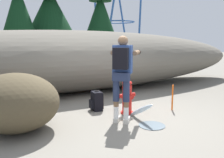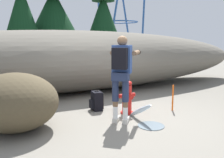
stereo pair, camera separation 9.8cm
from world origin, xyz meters
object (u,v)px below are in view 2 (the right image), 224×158
survey_stake (173,98)px  spare_backpack (97,101)px  boulder_large (21,94)px  boulder_outlier (8,111)px  fire_hydrant (127,97)px  boulder_mid (15,102)px  utility_worker (122,68)px

survey_stake → spare_backpack: bearing=152.5°
spare_backpack → survey_stake: survey_stake is taller
spare_backpack → boulder_large: 1.85m
boulder_outlier → survey_stake: survey_stake is taller
spare_backpack → boulder_outlier: 1.90m
fire_hydrant → boulder_large: 2.57m
boulder_mid → survey_stake: bearing=-5.0°
boulder_mid → boulder_outlier: (-0.09, 0.77, -0.36)m
fire_hydrant → survey_stake: fire_hydrant is taller
fire_hydrant → boulder_mid: 2.30m
fire_hydrant → boulder_mid: bearing=179.4°
boulder_large → survey_stake: bearing=-30.3°
utility_worker → spare_backpack: bearing=49.5°
boulder_outlier → spare_backpack: bearing=-7.4°
boulder_large → boulder_mid: (-0.25, -1.52, 0.18)m
fire_hydrant → utility_worker: (-0.37, -0.41, 0.72)m
utility_worker → spare_backpack: 1.30m
spare_backpack → boulder_mid: bearing=21.3°
boulder_mid → survey_stake: 3.38m
boulder_mid → survey_stake: (3.36, -0.30, -0.22)m
boulder_large → utility_worker: bearing=-49.3°
boulder_large → boulder_mid: boulder_mid is taller
utility_worker → boulder_outlier: (-2.02, 1.20, -0.92)m
boulder_mid → survey_stake: boulder_mid is taller
spare_backpack → boulder_outlier: bearing=-2.3°
fire_hydrant → spare_backpack: fire_hydrant is taller
fire_hydrant → utility_worker: size_ratio=0.46×
fire_hydrant → boulder_mid: boulder_mid is taller
utility_worker → boulder_large: utility_worker is taller
boulder_mid → boulder_outlier: bearing=96.7°
boulder_outlier → survey_stake: bearing=-17.1°
spare_backpack → boulder_mid: (-1.80, -0.52, 0.31)m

